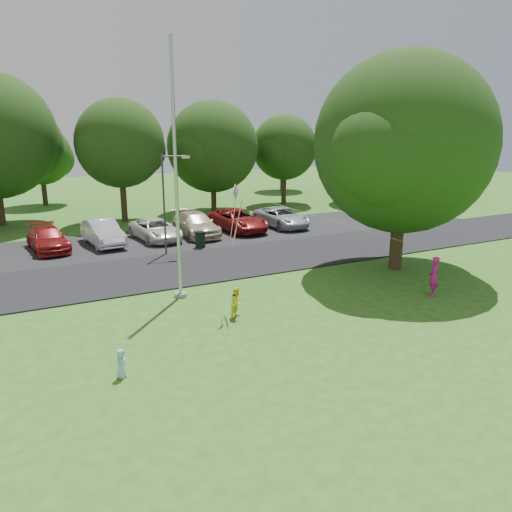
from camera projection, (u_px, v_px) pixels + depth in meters
name	position (u px, v px, depth m)	size (l,w,h in m)	color
ground	(321.00, 323.00, 17.70)	(120.00, 120.00, 0.00)	#2C651A
park_road	(220.00, 263.00, 25.43)	(60.00, 6.00, 0.06)	black
parking_strip	(179.00, 238.00, 31.01)	(42.00, 7.00, 0.06)	black
flagpole	(177.00, 195.00, 19.39)	(0.50, 0.50, 10.00)	#B7BABF
street_lamp	(168.00, 195.00, 26.44)	(1.52, 0.30, 5.39)	#3F3F44
trash_can	(200.00, 240.00, 28.49)	(0.61, 0.61, 0.97)	black
big_tree	(403.00, 148.00, 22.93)	(9.03, 8.31, 10.17)	#332316
tree_row	(158.00, 141.00, 37.79)	(64.35, 11.94, 10.88)	#332316
horizon_trees	(155.00, 153.00, 47.54)	(77.46, 7.20, 7.02)	#332316
parked_cars	(188.00, 225.00, 31.32)	(17.31, 5.28, 1.46)	maroon
woman	(433.00, 276.00, 20.40)	(0.60, 0.39, 1.65)	#C81A83
child_yellow	(237.00, 302.00, 18.12)	(0.55, 0.43, 1.14)	yellow
child_blue	(121.00, 364.00, 13.74)	(0.41, 0.27, 0.84)	#93CFE2
kite	(244.00, 206.00, 18.18)	(8.03, 2.58, 2.88)	pink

